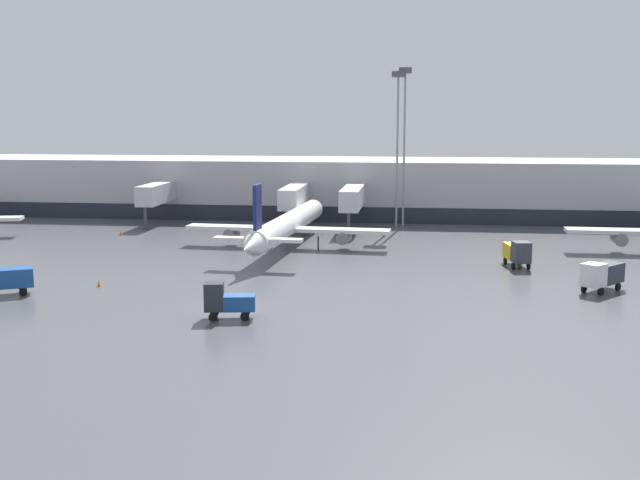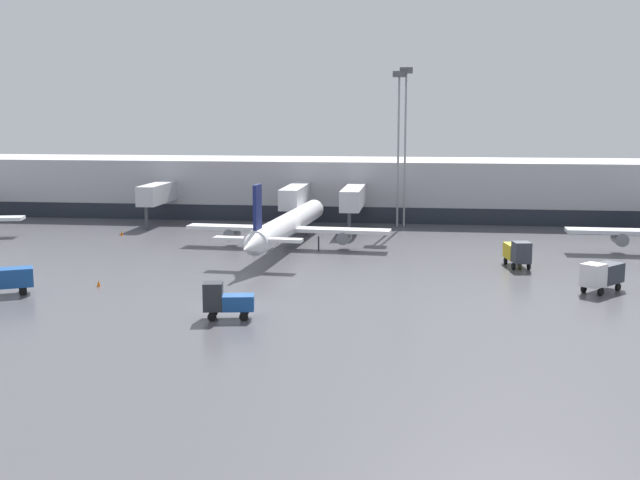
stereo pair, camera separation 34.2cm
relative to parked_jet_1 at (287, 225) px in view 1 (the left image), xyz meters
name	(u,v)px [view 1 (the left image)]	position (x,y,z in m)	size (l,w,h in m)	color
ground_plane	(234,308)	(0.59, -30.69, -2.79)	(320.00, 320.00, 0.00)	#4C4C51
terminal_building	(323,188)	(0.53, 31.12, 1.71)	(160.00, 30.14, 9.00)	#B2B2B7
parked_jet_1	(287,225)	(0.00, 0.00, 0.00)	(25.14, 37.72, 8.88)	white
service_truck_0	(4,278)	(-20.99, -28.39, -1.21)	(5.08, 3.88, 2.75)	#19478C
service_truck_1	(517,252)	(26.33, -8.86, -1.20)	(2.58, 5.06, 2.90)	gold
service_truck_2	(602,274)	(32.62, -20.11, -1.17)	(4.59, 4.85, 2.78)	#2D333D
service_truck_3	(227,300)	(0.83, -34.11, -1.27)	(4.21, 2.28, 2.95)	#19478C
traffic_cone_0	(99,284)	(-14.03, -23.95, -2.49)	(0.37, 0.37, 0.60)	orange
traffic_cone_2	(121,233)	(-23.71, 6.98, -2.48)	(0.42, 0.42, 0.61)	orange
apron_light_mast_4	(398,108)	(12.57, 20.36, 14.14)	(1.80, 1.80, 21.98)	gray
apron_light_mast_5	(405,105)	(13.53, 20.60, 14.48)	(1.80, 1.80, 22.50)	gray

